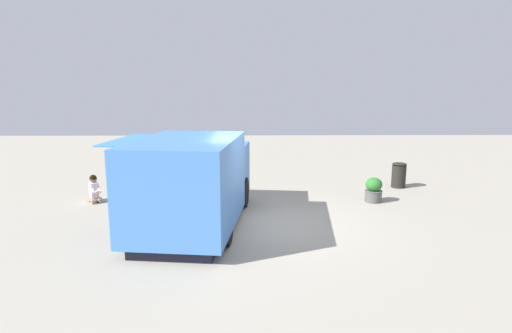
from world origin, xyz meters
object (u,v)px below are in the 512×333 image
Objects in this scene: food_truck at (195,183)px; planter_flowering_near at (374,190)px; planter_flowering_far at (136,182)px; person_customer at (94,191)px.

planter_flowering_near is at bearing 22.31° from food_truck.
planter_flowering_near is 7.79m from planter_flowering_far.
food_truck is at bearing -34.01° from person_customer.
food_truck is 9.12× the size of planter_flowering_far.
planter_flowering_near is (5.16, 2.12, -0.72)m from food_truck.
food_truck is at bearing -55.90° from planter_flowering_far.
food_truck reaches higher than person_customer.
person_customer is 1.09× the size of planter_flowering_near.
planter_flowering_near is at bearing -1.10° from person_customer.
planter_flowering_far is at bearing 56.36° from person_customer.
person_customer reaches higher than planter_flowering_near.
food_truck is 4.15m from person_customer.
person_customer is 8.55m from planter_flowering_near.
planter_flowering_far is at bearing 168.65° from planter_flowering_near.
planter_flowering_far is at bearing 124.10° from food_truck.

